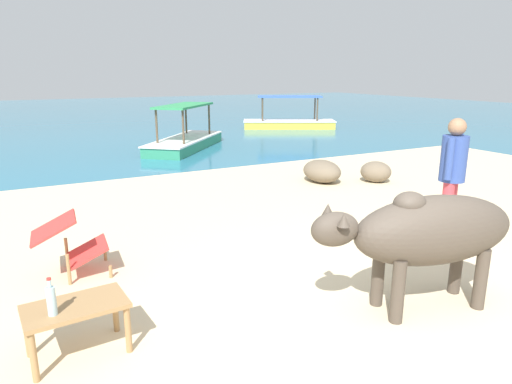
{
  "coord_description": "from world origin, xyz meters",
  "views": [
    {
      "loc": [
        -2.77,
        -2.56,
        2.2
      ],
      "look_at": [
        0.15,
        3.0,
        0.55
      ],
      "focal_mm": 31.91,
      "sensor_mm": 36.0,
      "label": 1
    }
  ],
  "objects_px": {
    "deck_chair_near": "(71,241)",
    "bottle": "(51,300)",
    "boat_green": "(185,139)",
    "low_bench_table": "(76,313)",
    "person_standing": "(452,171)",
    "boat_yellow": "(289,121)",
    "cow": "(429,232)"
  },
  "relations": [
    {
      "from": "low_bench_table",
      "to": "bottle",
      "type": "xyz_separation_m",
      "value": [
        -0.16,
        -0.09,
        0.19
      ]
    },
    {
      "from": "cow",
      "to": "boat_green",
      "type": "bearing_deg",
      "value": -85.24
    },
    {
      "from": "low_bench_table",
      "to": "person_standing",
      "type": "bearing_deg",
      "value": 0.3
    },
    {
      "from": "person_standing",
      "to": "low_bench_table",
      "type": "bearing_deg",
      "value": 68.84
    },
    {
      "from": "cow",
      "to": "low_bench_table",
      "type": "distance_m",
      "value": 3.09
    },
    {
      "from": "low_bench_table",
      "to": "boat_yellow",
      "type": "xyz_separation_m",
      "value": [
        9.55,
        12.32,
        -0.11
      ]
    },
    {
      "from": "person_standing",
      "to": "boat_yellow",
      "type": "relative_size",
      "value": 0.43
    },
    {
      "from": "cow",
      "to": "deck_chair_near",
      "type": "distance_m",
      "value": 3.68
    },
    {
      "from": "bottle",
      "to": "deck_chair_near",
      "type": "height_order",
      "value": "bottle"
    },
    {
      "from": "boat_yellow",
      "to": "deck_chair_near",
      "type": "bearing_deg",
      "value": -103.69
    },
    {
      "from": "cow",
      "to": "bottle",
      "type": "relative_size",
      "value": 6.98
    },
    {
      "from": "deck_chair_near",
      "to": "boat_yellow",
      "type": "height_order",
      "value": "boat_yellow"
    },
    {
      "from": "cow",
      "to": "low_bench_table",
      "type": "relative_size",
      "value": 2.61
    },
    {
      "from": "boat_green",
      "to": "boat_yellow",
      "type": "relative_size",
      "value": 0.93
    },
    {
      "from": "cow",
      "to": "person_standing",
      "type": "height_order",
      "value": "person_standing"
    },
    {
      "from": "boat_green",
      "to": "boat_yellow",
      "type": "xyz_separation_m",
      "value": [
        5.43,
        2.98,
        0.0
      ]
    },
    {
      "from": "deck_chair_near",
      "to": "boat_green",
      "type": "height_order",
      "value": "boat_green"
    },
    {
      "from": "low_bench_table",
      "to": "boat_green",
      "type": "distance_m",
      "value": 10.21
    },
    {
      "from": "person_standing",
      "to": "deck_chair_near",
      "type": "bearing_deg",
      "value": 48.88
    },
    {
      "from": "bottle",
      "to": "deck_chair_near",
      "type": "distance_m",
      "value": 1.72
    },
    {
      "from": "bottle",
      "to": "person_standing",
      "type": "distance_m",
      "value": 4.81
    },
    {
      "from": "bottle",
      "to": "boat_yellow",
      "type": "height_order",
      "value": "boat_yellow"
    },
    {
      "from": "low_bench_table",
      "to": "boat_green",
      "type": "bearing_deg",
      "value": 61.58
    },
    {
      "from": "bottle",
      "to": "boat_yellow",
      "type": "xyz_separation_m",
      "value": [
        9.72,
        12.41,
        -0.3
      ]
    },
    {
      "from": "low_bench_table",
      "to": "deck_chair_near",
      "type": "height_order",
      "value": "deck_chair_near"
    },
    {
      "from": "deck_chair_near",
      "to": "bottle",
      "type": "bearing_deg",
      "value": -96.21
    },
    {
      "from": "bottle",
      "to": "boat_green",
      "type": "bearing_deg",
      "value": 65.57
    },
    {
      "from": "cow",
      "to": "deck_chair_near",
      "type": "xyz_separation_m",
      "value": [
        -2.84,
        2.31,
        -0.37
      ]
    },
    {
      "from": "low_bench_table",
      "to": "bottle",
      "type": "relative_size",
      "value": 2.68
    },
    {
      "from": "cow",
      "to": "low_bench_table",
      "type": "bearing_deg",
      "value": -2.26
    },
    {
      "from": "low_bench_table",
      "to": "boat_yellow",
      "type": "distance_m",
      "value": 15.59
    },
    {
      "from": "cow",
      "to": "person_standing",
      "type": "relative_size",
      "value": 1.28
    }
  ]
}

